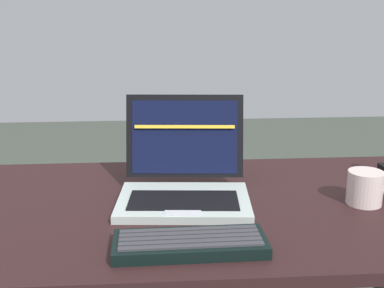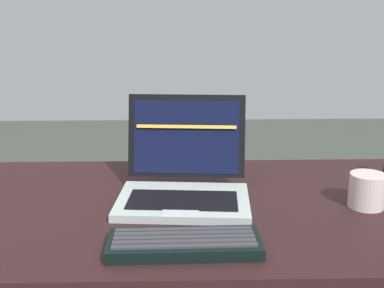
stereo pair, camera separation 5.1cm
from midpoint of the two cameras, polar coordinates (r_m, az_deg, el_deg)
desk at (r=1.22m, az=-1.81°, el=-10.29°), size 1.53×0.69×0.71m
laptop_front at (r=1.20m, az=0.30°, el=-4.24°), size 0.33×0.29×0.24m
external_keyboard at (r=0.98m, az=0.60°, el=-11.46°), size 0.30×0.12×0.03m
coffee_mug at (r=1.24m, az=20.86°, el=-5.06°), size 0.13×0.08×0.08m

